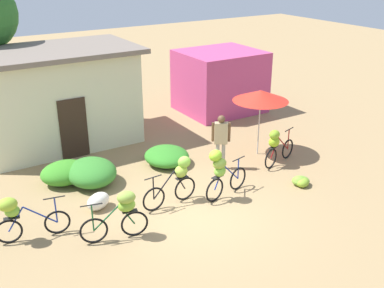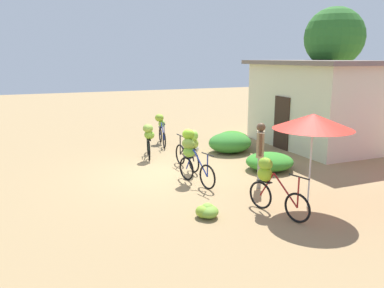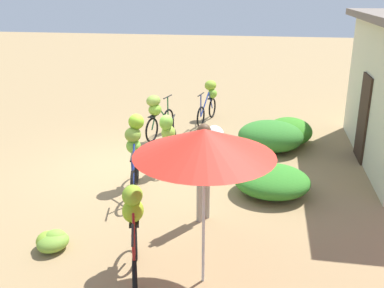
% 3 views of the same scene
% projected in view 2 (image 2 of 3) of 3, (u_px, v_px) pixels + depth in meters
% --- Properties ---
extents(ground_plane, '(60.00, 60.00, 0.00)m').
position_uv_depth(ground_plane, '(173.00, 174.00, 11.73)').
color(ground_plane, '#997C52').
extents(building_low, '(5.52, 3.44, 3.33)m').
position_uv_depth(building_low, '(314.00, 103.00, 15.15)').
color(building_low, beige).
rests_on(building_low, ground).
extents(tree_behind_building, '(2.61, 2.61, 5.61)m').
position_uv_depth(tree_behind_building, '(334.00, 39.00, 17.03)').
color(tree_behind_building, brown).
rests_on(tree_behind_building, ground).
extents(hedge_bush_front_left, '(1.41, 1.18, 0.65)m').
position_uv_depth(hedge_bush_front_left, '(233.00, 139.00, 15.05)').
color(hedge_bush_front_left, '#388724').
rests_on(hedge_bush_front_left, ground).
extents(hedge_bush_front_right, '(1.41, 1.61, 0.74)m').
position_uv_depth(hedge_bush_front_right, '(230.00, 143.00, 14.29)').
color(hedge_bush_front_right, '#347D2B').
rests_on(hedge_bush_front_right, ground).
extents(hedge_bush_mid, '(1.40, 1.49, 0.54)m').
position_uv_depth(hedge_bush_mid, '(270.00, 162.00, 12.07)').
color(hedge_bush_mid, '#338126').
rests_on(hedge_bush_mid, ground).
extents(market_umbrella, '(1.80, 1.80, 2.21)m').
position_uv_depth(market_umbrella, '(313.00, 121.00, 8.67)').
color(market_umbrella, beige).
rests_on(market_umbrella, ground).
extents(bicycle_leftmost, '(1.69, 0.46, 1.19)m').
position_uv_depth(bicycle_leftmost, '(161.00, 126.00, 15.68)').
color(bicycle_leftmost, black).
rests_on(bicycle_leftmost, ground).
extents(bicycle_near_pile, '(1.58, 0.52, 1.22)m').
position_uv_depth(bicycle_near_pile, '(149.00, 137.00, 13.38)').
color(bicycle_near_pile, black).
rests_on(bicycle_near_pile, ground).
extents(bicycle_center_loaded, '(1.66, 0.38, 1.30)m').
position_uv_depth(bicycle_center_loaded, '(190.00, 147.00, 11.94)').
color(bicycle_center_loaded, black).
rests_on(bicycle_center_loaded, ground).
extents(bicycle_by_shop, '(1.62, 0.52, 1.49)m').
position_uv_depth(bicycle_by_shop, '(191.00, 152.00, 10.75)').
color(bicycle_by_shop, black).
rests_on(bicycle_by_shop, ground).
extents(bicycle_rightmost, '(1.61, 0.56, 1.24)m').
position_uv_depth(bicycle_rightmost, '(270.00, 182.00, 8.67)').
color(bicycle_rightmost, black).
rests_on(bicycle_rightmost, ground).
extents(banana_pile_on_ground, '(0.66, 0.62, 0.30)m').
position_uv_depth(banana_pile_on_ground, '(207.00, 211.00, 8.51)').
color(banana_pile_on_ground, '#74A236').
rests_on(banana_pile_on_ground, ground).
extents(produce_sack, '(0.82, 0.70, 0.44)m').
position_uv_depth(produce_sack, '(190.00, 148.00, 14.11)').
color(produce_sack, silver).
rests_on(produce_sack, ground).
extents(person_vendor, '(0.50, 0.39, 1.76)m').
position_uv_depth(person_vendor, '(260.00, 148.00, 10.31)').
color(person_vendor, gray).
rests_on(person_vendor, ground).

